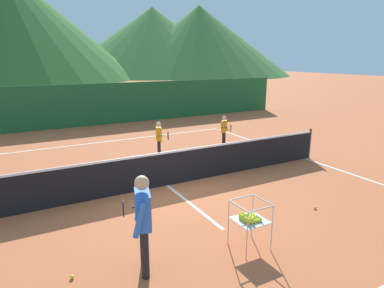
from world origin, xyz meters
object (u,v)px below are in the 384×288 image
tennis_ball_2 (72,277)px  student_1 (224,128)px  instructor (142,216)px  tennis_ball_4 (315,208)px  tennis_net (167,168)px  student_0 (159,136)px  ball_cart (249,218)px

tennis_ball_2 → student_1: bearing=40.1°
instructor → student_1: bearing=47.0°
instructor → tennis_ball_4: 4.45m
tennis_ball_4 → tennis_net: bearing=129.0°
student_0 → tennis_ball_4: student_0 is taller
ball_cart → tennis_ball_4: ball_cart is taller
student_1 → instructor: bearing=-133.0°
tennis_net → student_0: bearing=71.3°
ball_cart → student_1: bearing=59.7°
instructor → student_0: 6.48m
tennis_net → tennis_ball_4: size_ratio=161.13×
instructor → ball_cart: size_ratio=1.87×
tennis_net → ball_cart: bearing=-89.4°
student_1 → tennis_ball_4: student_1 is taller
tennis_net → student_0: 2.71m
tennis_ball_2 → student_0: bearing=54.8°
student_0 → tennis_ball_4: (1.56, -5.54, -0.74)m
tennis_ball_2 → tennis_ball_4: same height
ball_cart → tennis_ball_4: bearing=13.0°
tennis_net → instructor: instructor is taller
student_0 → tennis_net: bearing=-108.7°
ball_cart → tennis_ball_2: size_ratio=13.22×
student_0 → student_1: 2.84m
tennis_net → tennis_ball_2: (-3.00, -2.93, -0.47)m
tennis_net → instructor: (-1.91, -3.30, 0.51)m
student_0 → tennis_ball_2: 6.74m
tennis_net → student_1: 4.59m
tennis_net → student_1: (3.70, 2.71, 0.25)m
student_1 → ball_cart: size_ratio=1.38×
instructor → tennis_ball_2: bearing=161.0°
instructor → student_1: instructor is taller
instructor → ball_cart: (1.95, -0.24, -0.42)m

